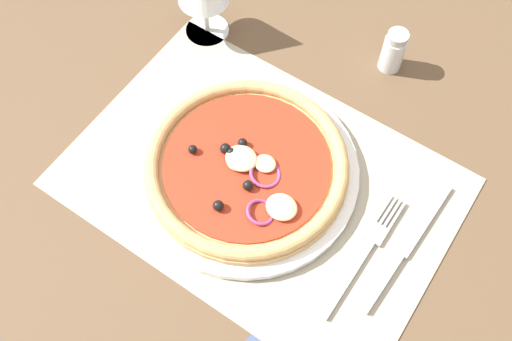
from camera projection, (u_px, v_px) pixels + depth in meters
The scene contains 7 objects.
ground_plane at pixel (260, 186), 75.30cm from camera, with size 190.00×140.00×2.40cm, color brown.
placemat at pixel (260, 182), 74.07cm from camera, with size 47.65×32.93×0.40cm, color #A39984.
plate at pixel (246, 172), 73.81cm from camera, with size 28.57×28.57×1.15cm, color white.
pizza at pixel (246, 167), 72.32cm from camera, with size 25.79×25.79×2.67cm.
fork at pixel (367, 249), 69.35cm from camera, with size 2.23×18.01×0.44cm.
knife at pixel (407, 243), 69.68cm from camera, with size 2.50×20.05×0.62cm.
pepper_shaker at pixel (393, 51), 80.17cm from camera, with size 3.20×3.20×6.70cm.
Camera 1 is at (18.38, -28.16, 66.21)cm, focal length 40.78 mm.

